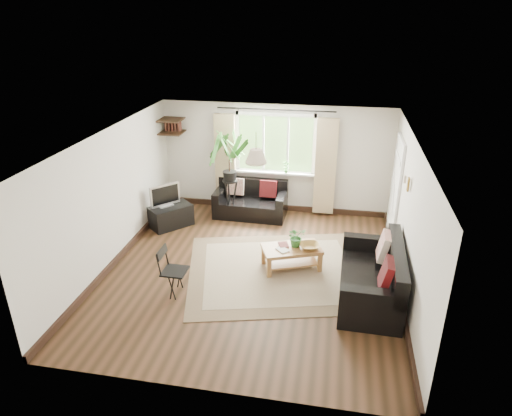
% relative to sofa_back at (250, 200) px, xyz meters
% --- Properties ---
extents(floor, '(5.50, 5.50, 0.00)m').
position_rel_sofa_back_xyz_m(floor, '(0.48, -2.30, -0.37)').
color(floor, black).
rests_on(floor, ground).
extents(ceiling, '(5.50, 5.50, 0.00)m').
position_rel_sofa_back_xyz_m(ceiling, '(0.48, -2.30, 2.03)').
color(ceiling, white).
rests_on(ceiling, floor).
extents(wall_back, '(5.00, 0.02, 2.40)m').
position_rel_sofa_back_xyz_m(wall_back, '(0.48, 0.45, 0.83)').
color(wall_back, beige).
rests_on(wall_back, floor).
extents(wall_front, '(5.00, 0.02, 2.40)m').
position_rel_sofa_back_xyz_m(wall_front, '(0.48, -5.05, 0.83)').
color(wall_front, beige).
rests_on(wall_front, floor).
extents(wall_left, '(0.02, 5.50, 2.40)m').
position_rel_sofa_back_xyz_m(wall_left, '(-2.02, -2.30, 0.83)').
color(wall_left, beige).
rests_on(wall_left, floor).
extents(wall_right, '(0.02, 5.50, 2.40)m').
position_rel_sofa_back_xyz_m(wall_right, '(2.98, -2.30, 0.83)').
color(wall_right, beige).
rests_on(wall_right, floor).
extents(rug, '(3.67, 3.35, 0.02)m').
position_rel_sofa_back_xyz_m(rug, '(0.93, -2.20, -0.36)').
color(rug, '#C0B195').
rests_on(rug, floor).
extents(window, '(2.50, 0.16, 2.16)m').
position_rel_sofa_back_xyz_m(window, '(0.48, 0.41, 1.18)').
color(window, white).
rests_on(window, wall_back).
extents(door, '(0.06, 0.96, 2.06)m').
position_rel_sofa_back_xyz_m(door, '(2.95, -0.60, 0.63)').
color(door, silver).
rests_on(door, wall_right).
extents(corner_shelf, '(0.50, 0.50, 0.34)m').
position_rel_sofa_back_xyz_m(corner_shelf, '(-1.77, 0.20, 1.52)').
color(corner_shelf, black).
rests_on(corner_shelf, wall_back).
extents(pendant_lamp, '(0.36, 0.36, 0.54)m').
position_rel_sofa_back_xyz_m(pendant_lamp, '(0.48, -1.90, 1.68)').
color(pendant_lamp, beige).
rests_on(pendant_lamp, ceiling).
extents(wall_sconce, '(0.12, 0.12, 0.28)m').
position_rel_sofa_back_xyz_m(wall_sconce, '(2.91, -2.00, 1.37)').
color(wall_sconce, beige).
rests_on(wall_sconce, wall_right).
extents(sofa_back, '(1.57, 0.81, 0.73)m').
position_rel_sofa_back_xyz_m(sofa_back, '(0.00, 0.00, 0.00)').
color(sofa_back, black).
rests_on(sofa_back, floor).
extents(sofa_right, '(1.86, 0.97, 0.87)m').
position_rel_sofa_back_xyz_m(sofa_right, '(2.46, -2.71, 0.07)').
color(sofa_right, black).
rests_on(sofa_right, floor).
extents(coffee_table, '(1.14, 0.88, 0.41)m').
position_rel_sofa_back_xyz_m(coffee_table, '(1.14, -2.05, -0.16)').
color(coffee_table, brown).
rests_on(coffee_table, floor).
extents(table_plant, '(0.42, 0.40, 0.36)m').
position_rel_sofa_back_xyz_m(table_plant, '(1.21, -1.97, 0.22)').
color(table_plant, '#2F6B2B').
rests_on(table_plant, coffee_table).
extents(bowl, '(0.41, 0.41, 0.08)m').
position_rel_sofa_back_xyz_m(bowl, '(1.44, -2.02, 0.09)').
color(bowl, olive).
rests_on(bowl, coffee_table).
extents(book_a, '(0.27, 0.27, 0.02)m').
position_rel_sofa_back_xyz_m(book_a, '(0.93, -2.23, 0.05)').
color(book_a, silver).
rests_on(book_a, coffee_table).
extents(book_b, '(0.23, 0.26, 0.02)m').
position_rel_sofa_back_xyz_m(book_b, '(0.91, -2.02, 0.06)').
color(book_b, '#5D2925').
rests_on(book_b, coffee_table).
extents(tv_stand, '(0.92, 0.95, 0.46)m').
position_rel_sofa_back_xyz_m(tv_stand, '(-1.54, -0.82, -0.14)').
color(tv_stand, black).
rests_on(tv_stand, floor).
extents(tv, '(0.60, 0.63, 0.50)m').
position_rel_sofa_back_xyz_m(tv, '(-1.64, -0.82, 0.34)').
color(tv, '#A5A5AA').
rests_on(tv, tv_stand).
extents(palm_stand, '(0.93, 0.93, 1.91)m').
position_rel_sofa_back_xyz_m(palm_stand, '(-0.40, -0.21, 0.59)').
color(palm_stand, black).
rests_on(palm_stand, floor).
extents(folding_chair, '(0.42, 0.42, 0.81)m').
position_rel_sofa_back_xyz_m(folding_chair, '(-0.60, -3.17, 0.04)').
color(folding_chair, black).
rests_on(folding_chair, floor).
extents(sill_plant, '(0.14, 0.10, 0.27)m').
position_rel_sofa_back_xyz_m(sill_plant, '(0.73, 0.33, 0.70)').
color(sill_plant, '#2D6023').
rests_on(sill_plant, window).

